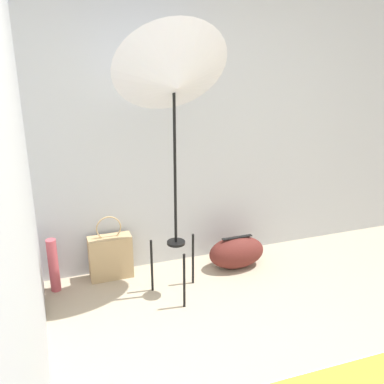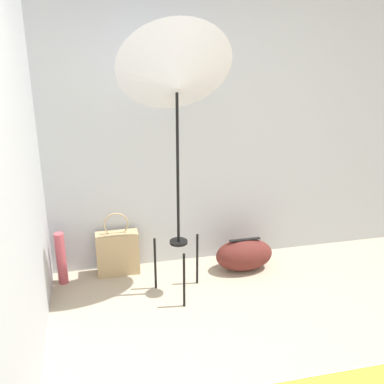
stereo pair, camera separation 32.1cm
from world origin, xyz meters
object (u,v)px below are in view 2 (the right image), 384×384
at_px(duffel_bag, 244,255).
at_px(paper_roll, 61,258).
at_px(photo_umbrella, 177,79).
at_px(tote_bag, 118,253).

height_order(duffel_bag, paper_roll, paper_roll).
relative_size(photo_umbrella, duffel_bag, 4.10).
bearing_deg(paper_roll, duffel_bag, -4.58).
bearing_deg(duffel_bag, tote_bag, 170.42).
height_order(tote_bag, duffel_bag, tote_bag).
xyz_separation_m(tote_bag, paper_roll, (-0.48, -0.06, 0.03)).
height_order(photo_umbrella, tote_bag, photo_umbrella).
relative_size(photo_umbrella, paper_roll, 4.60).
distance_m(photo_umbrella, tote_bag, 1.65).
xyz_separation_m(tote_bag, duffel_bag, (1.11, -0.19, -0.05)).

